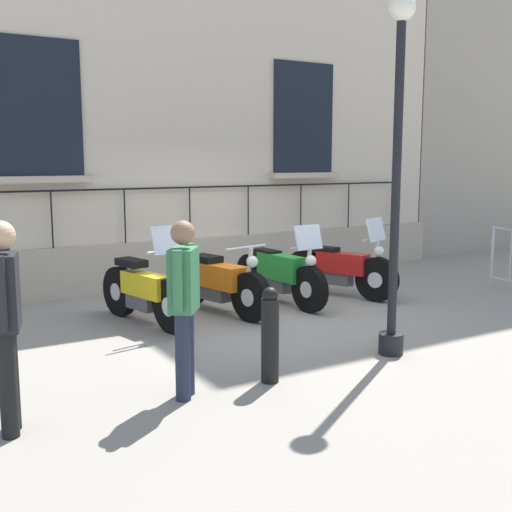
{
  "coord_description": "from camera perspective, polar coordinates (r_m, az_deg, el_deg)",
  "views": [
    {
      "loc": [
        7.75,
        -4.71,
        2.19
      ],
      "look_at": [
        -0.07,
        0.0,
        0.8
      ],
      "focal_mm": 44.53,
      "sensor_mm": 36.0,
      "label": 1
    }
  ],
  "objects": [
    {
      "name": "motorcycle_green",
      "position": [
        9.7,
        2.15,
        -1.71
      ],
      "size": [
        2.12,
        0.56,
        1.27
      ],
      "color": "black",
      "rests_on": "ground_plane"
    },
    {
      "name": "motorcycle_orange",
      "position": [
        9.1,
        -3.31,
        -2.5
      ],
      "size": [
        2.02,
        0.78,
        1.03
      ],
      "color": "black",
      "rests_on": "ground_plane"
    },
    {
      "name": "building_facade",
      "position": [
        11.55,
        -7.02,
        14.92
      ],
      "size": [
        0.82,
        11.25,
        7.17
      ],
      "color": "beige",
      "rests_on": "ground_plane"
    },
    {
      "name": "motorcycle_red",
      "position": [
        10.29,
        7.63,
        -1.22
      ],
      "size": [
        1.91,
        0.94,
        1.31
      ],
      "color": "black",
      "rests_on": "ground_plane"
    },
    {
      "name": "ground_plane",
      "position": [
        9.33,
        0.24,
        -4.92
      ],
      "size": [
        60.0,
        60.0,
        0.0
      ],
      "primitive_type": "plane",
      "color": "gray"
    },
    {
      "name": "motorcycle_yellow",
      "position": [
        8.62,
        -9.91,
        -3.19
      ],
      "size": [
        1.95,
        0.67,
        1.37
      ],
      "color": "black",
      "rests_on": "ground_plane"
    },
    {
      "name": "pedestrian_standing",
      "position": [
        5.83,
        -6.49,
        -3.87
      ],
      "size": [
        0.44,
        0.4,
        1.65
      ],
      "color": "#23283D",
      "rests_on": "ground_plane"
    },
    {
      "name": "lamppost",
      "position": [
        7.15,
        12.51,
        7.36
      ],
      "size": [
        0.29,
        0.29,
        3.92
      ],
      "color": "black",
      "rests_on": "ground_plane"
    },
    {
      "name": "pedestrian_walking",
      "position": [
        5.39,
        -21.63,
        -4.94
      ],
      "size": [
        0.51,
        0.31,
        1.73
      ],
      "color": "black",
      "rests_on": "ground_plane"
    },
    {
      "name": "bollard",
      "position": [
        6.3,
        1.27,
        -7.08
      ],
      "size": [
        0.18,
        0.18,
        0.96
      ],
      "color": "black",
      "rests_on": "ground_plane"
    }
  ]
}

